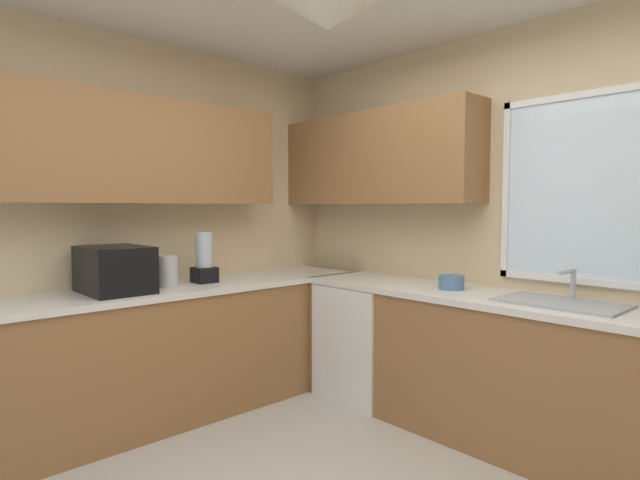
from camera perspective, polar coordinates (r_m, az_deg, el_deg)
The scene contains 9 objects.
room_shell at distance 2.64m, azimuth 2.29°, elevation 11.05°, with size 4.23×3.71×2.65m.
counter_run_left at distance 3.62m, azimuth -19.06°, elevation -12.22°, with size 0.65×3.32×0.89m.
counter_run_back at distance 3.27m, azimuth 23.47°, elevation -14.03°, with size 3.32×0.65×0.89m.
dishwasher at distance 3.93m, azimuth 5.40°, elevation -11.09°, with size 0.60×0.60×0.85m, color white.
microwave at distance 3.44m, azimuth -21.99°, elevation -3.08°, with size 0.48×0.36×0.29m, color black.
kettle at distance 3.56m, azimuth -16.65°, elevation -3.37°, with size 0.13×0.13×0.21m, color #B7B7BC.
sink_assembly at distance 3.13m, azimuth 25.41°, elevation -6.30°, with size 0.64×0.40×0.19m.
bowl at distance 3.44m, azimuth 14.50°, elevation -4.61°, with size 0.16×0.16×0.09m, color #4C7099.
blender_appliance at distance 3.70m, azimuth -12.84°, elevation -2.18°, with size 0.15×0.15×0.36m.
Camera 1 is at (1.45, -1.38, 1.42)m, focal length 28.59 mm.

